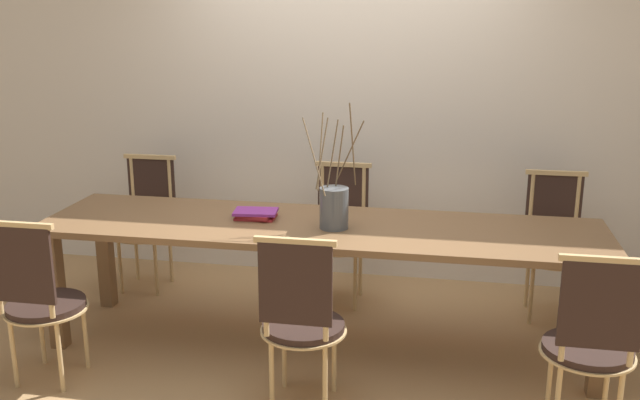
{
  "coord_description": "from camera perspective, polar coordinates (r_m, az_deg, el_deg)",
  "views": [
    {
      "loc": [
        0.74,
        -3.97,
        2.03
      ],
      "look_at": [
        0.0,
        0.0,
        0.93
      ],
      "focal_mm": 40.0,
      "sensor_mm": 36.0,
      "label": 1
    }
  ],
  "objects": [
    {
      "name": "book_stack",
      "position": [
        4.36,
        -5.17,
        -1.13
      ],
      "size": [
        0.28,
        0.2,
        0.05
      ],
      "color": "maroon",
      "rests_on": "dining_table"
    },
    {
      "name": "chair_far_leftend",
      "position": [
        5.4,
        -13.72,
        -1.55
      ],
      "size": [
        0.45,
        0.45,
        0.97
      ],
      "rotation": [
        0.0,
        0.0,
        3.14
      ],
      "color": "black",
      "rests_on": "ground_plane"
    },
    {
      "name": "dining_table",
      "position": [
        4.26,
        -0.0,
        -3.08
      ],
      "size": [
        3.35,
        0.85,
        0.78
      ],
      "color": "brown",
      "rests_on": "ground_plane"
    },
    {
      "name": "chair_near_leftend",
      "position": [
        4.17,
        -21.54,
        -7.24
      ],
      "size": [
        0.45,
        0.45,
        0.97
      ],
      "color": "black",
      "rests_on": "ground_plane"
    },
    {
      "name": "chair_far_left",
      "position": [
        5.0,
        1.6,
        -2.47
      ],
      "size": [
        0.45,
        0.45,
        0.97
      ],
      "rotation": [
        0.0,
        0.0,
        3.14
      ],
      "color": "black",
      "rests_on": "ground_plane"
    },
    {
      "name": "chair_near_left",
      "position": [
        3.65,
        -1.51,
        -9.39
      ],
      "size": [
        0.45,
        0.45,
        0.97
      ],
      "color": "black",
      "rests_on": "ground_plane"
    },
    {
      "name": "wall_rear",
      "position": [
        5.31,
        2.55,
        10.59
      ],
      "size": [
        12.0,
        0.06,
        3.2
      ],
      "color": "beige",
      "rests_on": "ground_plane"
    },
    {
      "name": "chair_near_center",
      "position": [
        3.65,
        20.85,
        -10.46
      ],
      "size": [
        0.45,
        0.45,
        0.97
      ],
      "color": "black",
      "rests_on": "ground_plane"
    },
    {
      "name": "ground_plane",
      "position": [
        4.52,
        -0.0,
        -11.42
      ],
      "size": [
        16.0,
        16.0,
        0.0
      ],
      "primitive_type": "plane",
      "color": "#A87F51"
    },
    {
      "name": "vase_centerpiece",
      "position": [
        4.13,
        1.13,
        -0.53
      ],
      "size": [
        0.36,
        0.36,
        0.75
      ],
      "color": "#4C5156",
      "rests_on": "dining_table"
    },
    {
      "name": "chair_far_center",
      "position": [
        5.0,
        18.17,
        -3.26
      ],
      "size": [
        0.45,
        0.45,
        0.97
      ],
      "rotation": [
        0.0,
        0.0,
        3.14
      ],
      "color": "black",
      "rests_on": "ground_plane"
    }
  ]
}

